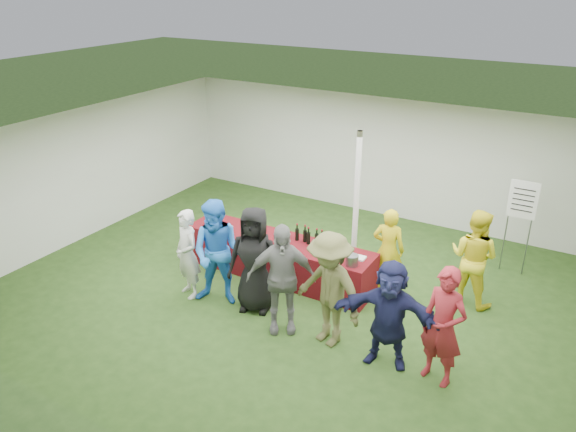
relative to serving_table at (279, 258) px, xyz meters
The scene contains 18 objects.
ground 0.78m from the serving_table, 28.17° to the right, with size 60.00×60.00×0.00m, color #284719.
tent 1.71m from the serving_table, 38.46° to the left, with size 10.00×10.00×10.00m.
serving_table is the anchor object (origin of this frame).
wine_bottles 0.76m from the serving_table, 13.15° to the left, with size 0.57×0.12×0.32m.
wine_glasses 1.07m from the serving_table, 163.15° to the right, with size 1.22×0.13×0.16m.
water_bottle 0.50m from the serving_table, 34.67° to the left, with size 0.07×0.07×0.23m.
bar_towel 1.59m from the serving_table, ahead, with size 0.25×0.18×0.03m, color white.
dump_bucket 1.63m from the serving_table, ahead, with size 0.21×0.21×0.18m, color slate.
wine_list_sign 4.46m from the serving_table, 32.41° to the left, with size 0.50×0.03×1.80m.
staff_pourer 2.00m from the serving_table, 17.05° to the left, with size 0.56×0.37×1.53m, color gold.
staff_back 3.40m from the serving_table, 15.31° to the left, with size 0.82×0.64×1.69m, color yellow.
customer_0 1.72m from the serving_table, 126.56° to the right, with size 0.58×0.38×1.58m, color silver.
customer_1 1.42m from the serving_table, 107.73° to the right, with size 0.90×0.70×1.84m, color blue.
customer_2 1.25m from the serving_table, 78.64° to the right, with size 0.88×0.57×1.81m, color black.
customer_3 1.75m from the serving_table, 57.39° to the right, with size 1.06×0.44×1.80m, color slate.
customer_4 2.22m from the serving_table, 38.53° to the right, with size 1.17×0.67×1.82m, color brown.
customer_5 2.99m from the serving_table, 27.39° to the right, with size 1.52×0.48×1.63m, color #191C44.
customer_6 3.67m from the serving_table, 21.79° to the right, with size 0.63×0.41×1.73m, color maroon.
Camera 1 is at (4.13, -7.43, 5.20)m, focal length 35.00 mm.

